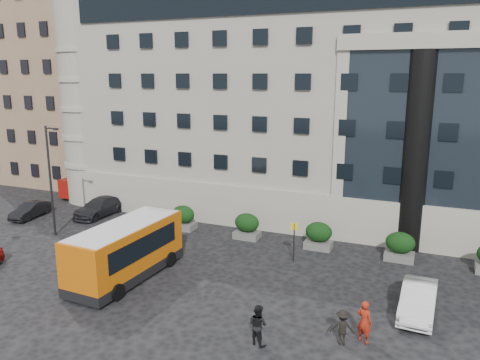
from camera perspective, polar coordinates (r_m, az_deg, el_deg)
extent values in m
plane|color=black|center=(27.82, -7.69, -11.76)|extent=(120.00, 120.00, 0.00)
cube|color=gray|center=(44.32, 13.80, 9.19)|extent=(44.00, 24.00, 18.00)
cylinder|color=black|center=(32.39, 20.67, 3.08)|extent=(1.80, 1.80, 13.00)
cube|color=#87684E|center=(55.81, -19.14, 10.56)|extent=(14.00, 14.00, 20.00)
cube|color=#80644B|center=(71.90, -11.29, 12.15)|extent=(13.00, 13.00, 22.00)
cube|color=#545351|center=(35.89, -6.91, -5.58)|extent=(1.80, 1.20, 0.50)
ellipsoid|color=black|center=(35.61, -6.95, -4.17)|extent=(1.80, 1.26, 1.34)
cube|color=#545351|center=(33.72, 0.85, -6.70)|extent=(1.80, 1.20, 0.50)
ellipsoid|color=black|center=(33.43, 0.85, -5.22)|extent=(1.80, 1.26, 1.34)
cube|color=#545351|center=(32.26, 9.52, -7.81)|extent=(1.80, 1.20, 0.50)
ellipsoid|color=black|center=(31.95, 9.58, -6.27)|extent=(1.80, 1.26, 1.34)
cube|color=#545351|center=(31.59, 18.83, -8.80)|extent=(1.80, 1.20, 0.50)
ellipsoid|color=black|center=(31.27, 18.95, -7.23)|extent=(1.80, 1.26, 1.34)
cylinder|color=#262628|center=(35.99, -22.09, -0.20)|extent=(0.16, 0.16, 8.00)
cylinder|color=#262628|center=(35.07, -22.09, 5.88)|extent=(0.90, 0.12, 0.12)
cube|color=black|center=(34.76, -21.56, 5.79)|extent=(0.35, 0.18, 0.14)
cylinder|color=#262628|center=(29.57, 6.60, -7.58)|extent=(0.08, 0.08, 2.50)
cube|color=yellow|center=(29.23, 6.65, -5.65)|extent=(0.50, 0.06, 0.45)
cube|color=#C45A09|center=(27.69, -13.74, -7.96)|extent=(2.97, 7.79, 2.63)
cube|color=black|center=(28.22, -13.58, -10.65)|extent=(3.01, 7.83, 0.55)
cube|color=black|center=(27.60, -13.77, -7.43)|extent=(2.96, 6.10, 1.15)
cube|color=silver|center=(27.28, -13.88, -5.47)|extent=(2.82, 7.40, 0.18)
cylinder|color=black|center=(27.39, -19.06, -11.76)|extent=(0.32, 0.91, 0.90)
cylinder|color=black|center=(25.73, -14.74, -13.10)|extent=(0.32, 0.91, 0.90)
cylinder|color=black|center=(30.75, -12.63, -8.60)|extent=(0.32, 0.91, 0.90)
cylinder|color=black|center=(29.29, -8.50, -9.53)|extent=(0.32, 0.91, 0.90)
cube|color=maroon|center=(47.83, -17.54, 0.18)|extent=(2.38, 3.65, 2.50)
cube|color=maroon|center=(46.06, -19.64, -0.95)|extent=(2.24, 1.65, 1.70)
cube|color=black|center=(45.50, -20.27, -0.71)|extent=(1.90, 0.16, 0.80)
cylinder|color=black|center=(47.06, -20.46, -1.66)|extent=(0.28, 0.85, 0.84)
cylinder|color=black|center=(45.56, -18.48, -1.96)|extent=(0.28, 0.85, 0.84)
cylinder|color=black|center=(49.37, -17.80, -0.80)|extent=(0.28, 0.85, 0.84)
cylinder|color=black|center=(47.95, -15.83, -1.07)|extent=(0.28, 0.85, 0.84)
imported|color=black|center=(42.01, -24.15, -3.35)|extent=(1.83, 4.00, 1.27)
imported|color=black|center=(40.58, -16.74, -3.16)|extent=(2.26, 5.13, 1.47)
imported|color=black|center=(44.37, -11.63, -1.61)|extent=(2.32, 4.86, 1.34)
imported|color=silver|center=(25.10, 20.90, -13.49)|extent=(1.73, 4.57, 1.49)
imported|color=#A42310|center=(21.95, 14.92, -16.34)|extent=(0.83, 0.70, 1.94)
imported|color=black|center=(21.18, 2.19, -17.22)|extent=(1.07, 0.95, 1.82)
imported|color=black|center=(21.66, 12.38, -17.13)|extent=(1.13, 0.79, 1.61)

